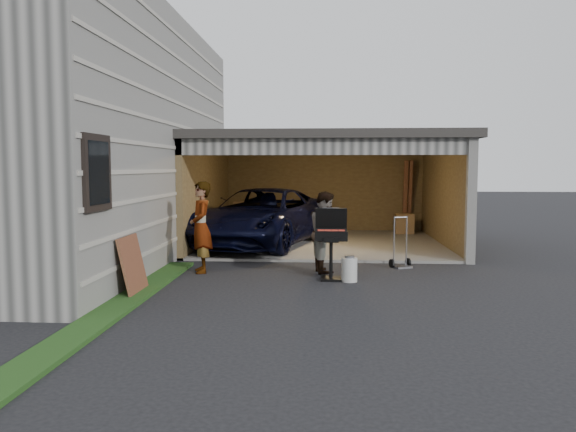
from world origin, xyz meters
The scene contains 11 objects.
ground centered at (0.00, 0.00, 0.00)m, with size 80.00×80.00×0.00m, color black.
house centered at (-6.00, 4.00, 2.75)m, with size 7.00×11.00×5.50m, color #474744.
groundcover_strip centered at (-2.25, -1.00, 0.03)m, with size 0.50×8.00×0.06m, color #193814.
garage centered at (0.76, 6.79, 1.87)m, with size 6.80×6.30×2.90m.
minivan centered at (-0.84, 5.78, 0.73)m, with size 2.43×5.27×1.46m, color black.
woman centered at (-1.65, 2.20, 0.90)m, with size 0.66×0.43×1.80m, color #A0B3C9.
man centered at (0.80, 2.40, 0.80)m, with size 0.78×0.61×1.60m, color #3E2718.
bbq_grill centered at (0.90, 1.65, 0.78)m, with size 0.59×0.52×1.32m.
propane_tank centered at (1.23, 1.50, 0.22)m, with size 0.29×0.29×0.43m, color silver.
plywood_panel centered at (-2.34, 0.22, 0.48)m, with size 0.04×0.87×0.98m, color #5A2E1F.
hand_truck centered at (2.37, 3.02, 0.21)m, with size 0.49×0.45×1.07m.
Camera 1 is at (0.79, -8.64, 2.08)m, focal length 35.00 mm.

